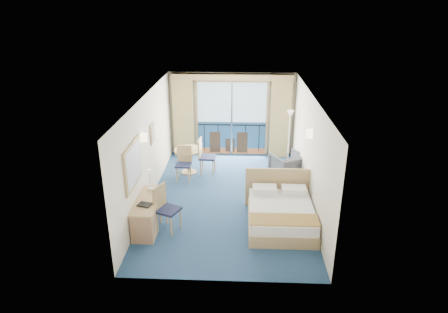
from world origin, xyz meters
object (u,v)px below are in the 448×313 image
bed (281,213)px  desk_chair (165,206)px  nightstand (298,191)px  table_chair_a (204,154)px  floor_lamp (290,124)px  round_table (188,155)px  armchair (288,166)px  table_chair_b (184,161)px  desk (144,221)px

bed → desk_chair: desk_chair is taller
nightstand → table_chair_a: bearing=148.3°
floor_lamp → table_chair_a: floor_lamp is taller
desk_chair → table_chair_a: (0.59, 3.10, 0.01)m
round_table → table_chair_a: bearing=-4.3°
armchair → table_chair_b: 2.95m
armchair → nightstand: bearing=69.4°
floor_lamp → desk_chair: (-3.10, -3.82, -0.74)m
nightstand → round_table: round_table is taller
desk_chair → table_chair_a: size_ratio=0.99×
nightstand → desk_chair: (-3.13, -1.54, 0.34)m
round_table → table_chair_b: bearing=-98.9°
table_chair_a → desk: bearing=167.6°
armchair → round_table: bearing=-32.8°
armchair → table_chair_b: (-2.95, -0.14, 0.17)m
desk → table_chair_a: bearing=73.9°
desk → round_table: (0.52, 3.44, 0.18)m
desk_chair → table_chair_b: size_ratio=1.07×
desk_chair → table_chair_a: table_chair_a is taller
floor_lamp → table_chair_b: floor_lamp is taller
nightstand → desk: desk is taller
nightstand → armchair: size_ratio=0.60×
floor_lamp → table_chair_a: 2.71m
nightstand → round_table: size_ratio=0.62×
nightstand → round_table: (-3.01, 1.61, 0.30)m
desk_chair → round_table: desk_chair is taller
table_chair_b → table_chair_a: bearing=40.9°
nightstand → table_chair_a: 3.01m
armchair → floor_lamp: floor_lamp is taller
bed → armchair: size_ratio=2.24×
bed → armchair: 2.54m
desk → round_table: bearing=81.5°
armchair → desk_chair: desk_chair is taller
armchair → desk: 4.61m
armchair → floor_lamp: bearing=-122.8°
bed → round_table: bed is taller
armchair → floor_lamp: (0.11, 0.99, 0.94)m
nightstand → desk: 3.97m
table_chair_b → armchair: bearing=5.7°
desk → table_chair_b: bearing=81.5°
round_table → table_chair_a: table_chair_a is taller
bed → round_table: 3.75m
floor_lamp → armchair: bearing=-96.3°
round_table → bed: bearing=-48.8°
floor_lamp → desk: 5.49m
floor_lamp → desk_chair: floor_lamp is taller
desk_chair → round_table: 3.14m
floor_lamp → desk: bearing=-130.3°
table_chair_a → table_chair_b: (-0.54, -0.42, -0.05)m
desk_chair → floor_lamp: bearing=-15.1°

